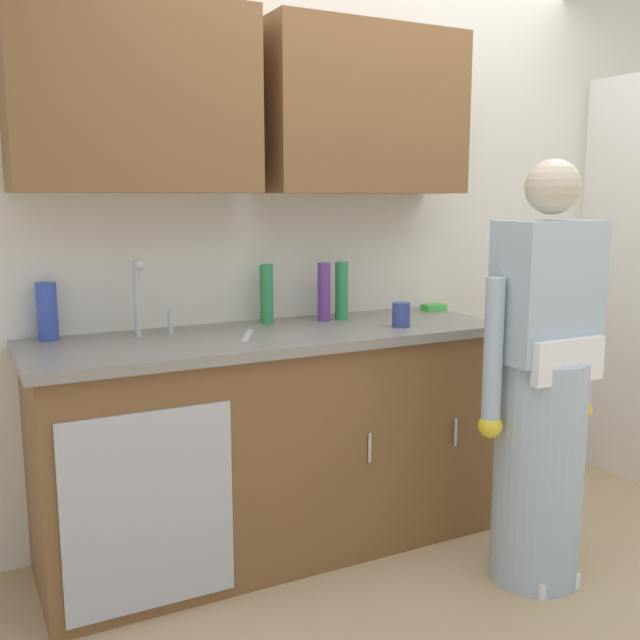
{
  "coord_description": "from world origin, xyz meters",
  "views": [
    {
      "loc": [
        -1.71,
        -1.99,
        1.48
      ],
      "look_at": [
        -0.41,
        0.55,
        1.0
      ],
      "focal_mm": 40.86,
      "sensor_mm": 36.0,
      "label": 1
    }
  ],
  "objects_px": {
    "bottle_dish_liquid": "(47,311)",
    "sponge": "(434,307)",
    "person_at_sink": "(542,408)",
    "bottle_cleaner_spray": "(324,292)",
    "cup_by_sink": "(401,315)",
    "bottle_water_tall": "(342,291)",
    "bottle_soap": "(266,294)",
    "sink": "(158,345)",
    "knife_on_counter": "(248,336)"
  },
  "relations": [
    {
      "from": "bottle_dish_liquid",
      "to": "sponge",
      "type": "height_order",
      "value": "bottle_dish_liquid"
    },
    {
      "from": "person_at_sink",
      "to": "sponge",
      "type": "distance_m",
      "value": 0.92
    },
    {
      "from": "bottle_dish_liquid",
      "to": "bottle_cleaner_spray",
      "type": "distance_m",
      "value": 1.15
    },
    {
      "from": "bottle_dish_liquid",
      "to": "cup_by_sink",
      "type": "distance_m",
      "value": 1.42
    },
    {
      "from": "bottle_cleaner_spray",
      "to": "bottle_water_tall",
      "type": "xyz_separation_m",
      "value": [
        0.09,
        0.0,
        -0.0
      ]
    },
    {
      "from": "bottle_soap",
      "to": "bottle_water_tall",
      "type": "xyz_separation_m",
      "value": [
        0.34,
        -0.06,
        0.0
      ]
    },
    {
      "from": "bottle_soap",
      "to": "cup_by_sink",
      "type": "xyz_separation_m",
      "value": [
        0.47,
        -0.35,
        -0.08
      ]
    },
    {
      "from": "sponge",
      "to": "cup_by_sink",
      "type": "bearing_deg",
      "value": -141.89
    },
    {
      "from": "bottle_cleaner_spray",
      "to": "sink",
      "type": "bearing_deg",
      "value": -170.16
    },
    {
      "from": "person_at_sink",
      "to": "sponge",
      "type": "bearing_deg",
      "value": 82.05
    },
    {
      "from": "person_at_sink",
      "to": "knife_on_counter",
      "type": "height_order",
      "value": "person_at_sink"
    },
    {
      "from": "cup_by_sink",
      "to": "person_at_sink",
      "type": "bearing_deg",
      "value": -63.73
    },
    {
      "from": "person_at_sink",
      "to": "sponge",
      "type": "height_order",
      "value": "person_at_sink"
    },
    {
      "from": "sink",
      "to": "person_at_sink",
      "type": "bearing_deg",
      "value": -29.0
    },
    {
      "from": "bottle_water_tall",
      "to": "bottle_dish_liquid",
      "type": "bearing_deg",
      "value": 175.95
    },
    {
      "from": "sink",
      "to": "sponge",
      "type": "xyz_separation_m",
      "value": [
        1.4,
        0.16,
        0.03
      ]
    },
    {
      "from": "sponge",
      "to": "bottle_water_tall",
      "type": "bearing_deg",
      "value": -177.71
    },
    {
      "from": "bottle_dish_liquid",
      "to": "bottle_cleaner_spray",
      "type": "bearing_deg",
      "value": -4.46
    },
    {
      "from": "person_at_sink",
      "to": "bottle_water_tall",
      "type": "relative_size",
      "value": 6.28
    },
    {
      "from": "bottle_water_tall",
      "to": "sink",
      "type": "bearing_deg",
      "value": -171.04
    },
    {
      "from": "sponge",
      "to": "person_at_sink",
      "type": "bearing_deg",
      "value": -97.95
    },
    {
      "from": "sink",
      "to": "bottle_cleaner_spray",
      "type": "relative_size",
      "value": 1.94
    },
    {
      "from": "bottle_soap",
      "to": "sponge",
      "type": "bearing_deg",
      "value": -2.36
    },
    {
      "from": "sponge",
      "to": "knife_on_counter",
      "type": "bearing_deg",
      "value": -168.53
    },
    {
      "from": "cup_by_sink",
      "to": "sponge",
      "type": "xyz_separation_m",
      "value": [
        0.4,
        0.31,
        -0.04
      ]
    },
    {
      "from": "sink",
      "to": "bottle_dish_liquid",
      "type": "relative_size",
      "value": 2.24
    },
    {
      "from": "bottle_dish_liquid",
      "to": "bottle_water_tall",
      "type": "xyz_separation_m",
      "value": [
        1.24,
        -0.09,
        0.02
      ]
    },
    {
      "from": "knife_on_counter",
      "to": "person_at_sink",
      "type": "bearing_deg",
      "value": -97.7
    },
    {
      "from": "bottle_cleaner_spray",
      "to": "knife_on_counter",
      "type": "distance_m",
      "value": 0.5
    },
    {
      "from": "person_at_sink",
      "to": "bottle_cleaner_spray",
      "type": "distance_m",
      "value": 1.05
    },
    {
      "from": "bottle_soap",
      "to": "bottle_cleaner_spray",
      "type": "height_order",
      "value": "bottle_cleaner_spray"
    },
    {
      "from": "cup_by_sink",
      "to": "bottle_soap",
      "type": "bearing_deg",
      "value": 143.6
    },
    {
      "from": "person_at_sink",
      "to": "bottle_soap",
      "type": "bearing_deg",
      "value": 129.5
    },
    {
      "from": "sink",
      "to": "bottle_dish_liquid",
      "type": "distance_m",
      "value": 0.45
    },
    {
      "from": "cup_by_sink",
      "to": "bottle_dish_liquid",
      "type": "bearing_deg",
      "value": 164.57
    },
    {
      "from": "sink",
      "to": "sponge",
      "type": "distance_m",
      "value": 1.41
    },
    {
      "from": "bottle_soap",
      "to": "bottle_cleaner_spray",
      "type": "bearing_deg",
      "value": -13.12
    },
    {
      "from": "bottle_cleaner_spray",
      "to": "knife_on_counter",
      "type": "bearing_deg",
      "value": -156.53
    },
    {
      "from": "bottle_water_tall",
      "to": "person_at_sink",
      "type": "bearing_deg",
      "value": -64.54
    },
    {
      "from": "knife_on_counter",
      "to": "bottle_dish_liquid",
      "type": "bearing_deg",
      "value": 95.64
    },
    {
      "from": "bottle_dish_liquid",
      "to": "cup_by_sink",
      "type": "height_order",
      "value": "bottle_dish_liquid"
    },
    {
      "from": "sink",
      "to": "bottle_soap",
      "type": "relative_size",
      "value": 1.95
    },
    {
      "from": "person_at_sink",
      "to": "bottle_soap",
      "type": "relative_size",
      "value": 6.32
    },
    {
      "from": "bottle_cleaner_spray",
      "to": "knife_on_counter",
      "type": "relative_size",
      "value": 1.08
    },
    {
      "from": "sink",
      "to": "bottle_dish_liquid",
      "type": "xyz_separation_m",
      "value": [
        -0.36,
        0.23,
        0.13
      ]
    },
    {
      "from": "bottle_cleaner_spray",
      "to": "cup_by_sink",
      "type": "height_order",
      "value": "bottle_cleaner_spray"
    },
    {
      "from": "bottle_soap",
      "to": "sponge",
      "type": "distance_m",
      "value": 0.87
    },
    {
      "from": "cup_by_sink",
      "to": "knife_on_counter",
      "type": "xyz_separation_m",
      "value": [
        -0.66,
        0.1,
        -0.05
      ]
    },
    {
      "from": "sink",
      "to": "knife_on_counter",
      "type": "bearing_deg",
      "value": -9.1
    },
    {
      "from": "cup_by_sink",
      "to": "sponge",
      "type": "bearing_deg",
      "value": 38.11
    }
  ]
}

